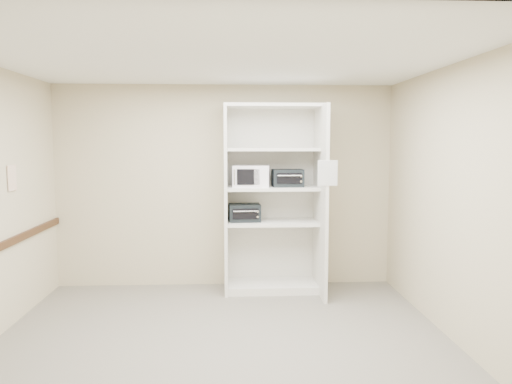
{
  "coord_description": "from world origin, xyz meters",
  "views": [
    {
      "loc": [
        0.09,
        -4.71,
        1.94
      ],
      "look_at": [
        0.39,
        1.43,
        1.33
      ],
      "focal_mm": 35.0,
      "sensor_mm": 36.0,
      "label": 1
    }
  ],
  "objects_px": {
    "shelving_unit": "(276,205)",
    "toaster_oven_upper": "(288,178)",
    "toaster_oven_lower": "(245,213)",
    "microwave": "(251,176)"
  },
  "relations": [
    {
      "from": "shelving_unit",
      "to": "toaster_oven_lower",
      "type": "xyz_separation_m",
      "value": [
        -0.41,
        -0.01,
        -0.1
      ]
    },
    {
      "from": "microwave",
      "to": "toaster_oven_upper",
      "type": "bearing_deg",
      "value": 5.61
    },
    {
      "from": "toaster_oven_lower",
      "to": "microwave",
      "type": "bearing_deg",
      "value": -15.72
    },
    {
      "from": "shelving_unit",
      "to": "toaster_oven_upper",
      "type": "xyz_separation_m",
      "value": [
        0.15,
        -0.03,
        0.35
      ]
    },
    {
      "from": "toaster_oven_upper",
      "to": "toaster_oven_lower",
      "type": "bearing_deg",
      "value": 175.2
    },
    {
      "from": "toaster_oven_lower",
      "to": "shelving_unit",
      "type": "bearing_deg",
      "value": -2.64
    },
    {
      "from": "shelving_unit",
      "to": "toaster_oven_upper",
      "type": "distance_m",
      "value": 0.38
    },
    {
      "from": "shelving_unit",
      "to": "toaster_oven_upper",
      "type": "bearing_deg",
      "value": -11.05
    },
    {
      "from": "shelving_unit",
      "to": "microwave",
      "type": "bearing_deg",
      "value": -175.46
    },
    {
      "from": "toaster_oven_upper",
      "to": "toaster_oven_lower",
      "type": "xyz_separation_m",
      "value": [
        -0.56,
        0.02,
        -0.45
      ]
    }
  ]
}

